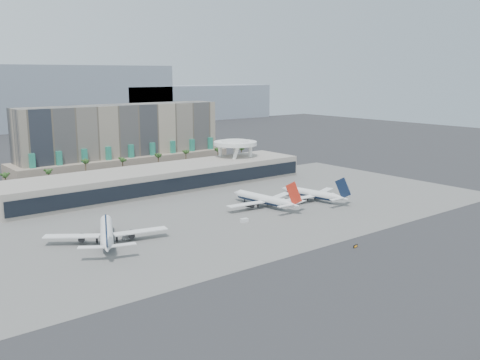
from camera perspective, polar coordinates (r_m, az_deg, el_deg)
ground at (r=204.34m, az=7.43°, el=-6.23°), size 900.00×900.00×0.00m
apron_pad at (r=244.15m, az=-1.87°, el=-3.21°), size 260.00×130.00×0.06m
mountain_ridge at (r=628.69m, az=-23.09°, el=7.58°), size 680.00×60.00×70.00m
hotel at (r=346.90m, az=-12.42°, el=3.70°), size 140.00×30.00×42.00m
terminal at (r=287.55m, az=-8.42°, el=0.22°), size 170.00×32.50×14.50m
saucer_structure at (r=321.05m, az=-0.51°, el=3.66°), size 26.00×26.00×21.89m
palm_row at (r=320.50m, az=-10.52°, el=2.02°), size 157.80×2.80×13.10m
airliner_left at (r=202.53m, az=-14.05°, el=-5.45°), size 42.14×43.39×16.03m
airliner_centre at (r=249.17m, az=2.58°, el=-2.05°), size 41.17×42.57×14.71m
airliner_right at (r=263.28m, az=7.78°, el=-1.46°), size 38.60×40.03×13.89m
service_vehicle_a at (r=206.73m, az=-11.84°, el=-5.85°), size 4.87×2.98×2.23m
service_vehicle_b at (r=224.12m, az=0.46°, el=-4.33°), size 3.44×2.33×1.64m
taxiway_sign at (r=196.95m, az=12.21°, el=-6.92°), size 2.39×0.66×1.08m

